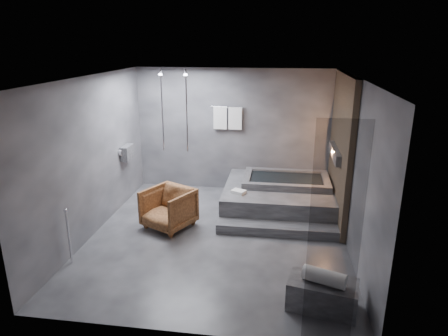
# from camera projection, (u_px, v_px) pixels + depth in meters

# --- Properties ---
(room) EXTENTS (5.00, 5.04, 2.82)m
(room) POSITION_uv_depth(u_px,v_px,m) (242.00, 141.00, 6.82)
(room) COLOR #2F2F31
(room) RESTS_ON ground
(tub_deck) EXTENTS (2.20, 2.00, 0.50)m
(tub_deck) POSITION_uv_depth(u_px,v_px,m) (278.00, 197.00, 8.32)
(tub_deck) COLOR #343436
(tub_deck) RESTS_ON ground
(tub_step) EXTENTS (2.20, 0.36, 0.18)m
(tub_step) POSITION_uv_depth(u_px,v_px,m) (277.00, 229.00, 7.26)
(tub_step) COLOR #343436
(tub_step) RESTS_ON ground
(concrete_bench) EXTENTS (0.96, 0.66, 0.40)m
(concrete_bench) POSITION_uv_depth(u_px,v_px,m) (322.00, 295.00, 5.21)
(concrete_bench) COLOR #303033
(concrete_bench) RESTS_ON ground
(driftwood_chair) EXTENTS (1.09, 1.10, 0.75)m
(driftwood_chair) POSITION_uv_depth(u_px,v_px,m) (168.00, 208.00, 7.45)
(driftwood_chair) COLOR #482612
(driftwood_chair) RESTS_ON ground
(rolled_towel) EXTENTS (0.58, 0.38, 0.20)m
(rolled_towel) POSITION_uv_depth(u_px,v_px,m) (324.00, 277.00, 5.08)
(rolled_towel) COLOR white
(rolled_towel) RESTS_ON concrete_bench
(deck_towel) EXTENTS (0.31, 0.28, 0.07)m
(deck_towel) POSITION_uv_depth(u_px,v_px,m) (239.00, 192.00, 7.82)
(deck_towel) COLOR white
(deck_towel) RESTS_ON tub_deck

